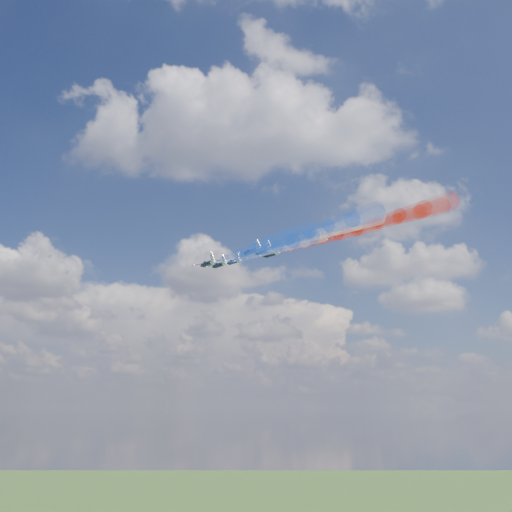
# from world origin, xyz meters

# --- Properties ---
(jet_lead) EXTENTS (15.22, 15.80, 7.20)m
(jet_lead) POSITION_xyz_m (8.38, 35.62, 154.26)
(jet_lead) COLOR black
(trail_lead) EXTENTS (30.74, 43.75, 10.26)m
(trail_lead) POSITION_xyz_m (24.64, 10.77, 151.08)
(trail_lead) COLOR white
(jet_inner_left) EXTENTS (15.22, 15.80, 7.20)m
(jet_inner_left) POSITION_xyz_m (6.60, 19.67, 149.19)
(jet_inner_left) COLOR black
(trail_inner_left) EXTENTS (30.74, 43.75, 10.26)m
(trail_inner_left) POSITION_xyz_m (22.86, -5.18, 146.00)
(trail_inner_left) COLOR blue
(jet_inner_right) EXTENTS (15.22, 15.80, 7.20)m
(jet_inner_right) POSITION_xyz_m (21.59, 29.90, 154.80)
(jet_inner_right) COLOR black
(trail_inner_right) EXTENTS (30.74, 43.75, 10.26)m
(trail_inner_right) POSITION_xyz_m (37.85, 5.06, 151.62)
(trail_inner_right) COLOR red
(jet_outer_left) EXTENTS (15.22, 15.80, 7.20)m
(jet_outer_left) POSITION_xyz_m (6.06, 5.83, 146.10)
(jet_outer_left) COLOR black
(trail_outer_left) EXTENTS (30.74, 43.75, 10.26)m
(trail_outer_left) POSITION_xyz_m (22.32, -19.01, 142.92)
(trail_outer_left) COLOR blue
(jet_center_third) EXTENTS (15.22, 15.80, 7.20)m
(jet_center_third) POSITION_xyz_m (20.63, 16.07, 151.89)
(jet_center_third) COLOR black
(trail_center_third) EXTENTS (30.74, 43.75, 10.26)m
(trail_center_third) POSITION_xyz_m (36.89, -8.78, 148.71)
(trail_center_third) COLOR white
(jet_outer_right) EXTENTS (15.22, 15.80, 7.20)m
(jet_outer_right) POSITION_xyz_m (36.66, 27.35, 157.71)
(jet_outer_right) COLOR black
(trail_outer_right) EXTENTS (30.74, 43.75, 10.26)m
(trail_outer_right) POSITION_xyz_m (52.92, 2.50, 154.52)
(trail_outer_right) COLOR red
(jet_rear_left) EXTENTS (15.22, 15.80, 7.20)m
(jet_rear_left) POSITION_xyz_m (19.11, 2.65, 148.29)
(jet_rear_left) COLOR black
(trail_rear_left) EXTENTS (30.74, 43.75, 10.26)m
(trail_rear_left) POSITION_xyz_m (35.37, -22.19, 145.11)
(trail_rear_left) COLOR blue
(jet_rear_right) EXTENTS (15.22, 15.80, 7.20)m
(jet_rear_right) POSITION_xyz_m (35.17, 12.70, 153.54)
(jet_rear_right) COLOR black
(trail_rear_right) EXTENTS (30.74, 43.75, 10.26)m
(trail_rear_right) POSITION_xyz_m (51.43, -12.14, 150.36)
(trail_rear_right) COLOR red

